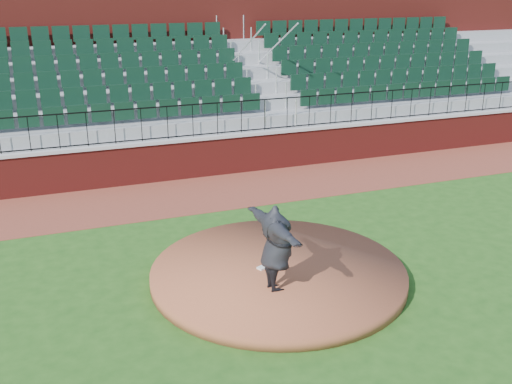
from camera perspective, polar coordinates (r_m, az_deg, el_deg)
ground at (r=12.95m, az=2.37°, el=-7.52°), size 90.00×90.00×0.00m
warning_track at (r=17.64m, az=-4.48°, el=-0.00°), size 34.00×3.20×0.01m
field_wall at (r=18.93m, az=-5.90°, el=3.21°), size 34.00×0.35×1.20m
wall_cap at (r=18.76m, az=-5.97°, el=5.11°), size 34.00×0.45×0.10m
wall_railing at (r=18.63m, az=-6.03°, el=6.75°), size 34.00×0.05×1.00m
seating_stands at (r=21.13m, az=-8.02°, el=9.57°), size 34.00×5.10×4.60m
concourse_wall at (r=23.77m, az=-9.63°, el=11.68°), size 34.00×0.50×5.50m
pitchers_mound at (r=12.58m, az=2.12°, el=-7.74°), size 5.28×5.28×0.25m
pitching_rubber at (r=12.60m, az=1.23°, el=-6.93°), size 0.59×0.36×0.04m
pitcher at (r=11.35m, az=1.93°, el=-5.34°), size 0.70×2.16×1.73m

